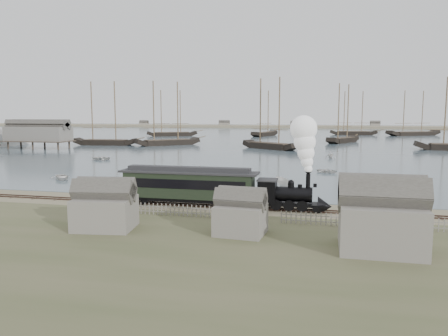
# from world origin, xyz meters

# --- Properties ---
(ground) EXTENTS (600.00, 600.00, 0.00)m
(ground) POSITION_xyz_m (0.00, 0.00, 0.00)
(ground) COLOR gray
(ground) RESTS_ON ground
(harbor_water) EXTENTS (600.00, 336.00, 0.06)m
(harbor_water) POSITION_xyz_m (0.00, 170.00, 0.03)
(harbor_water) COLOR #42525E
(harbor_water) RESTS_ON ground
(rail_track) EXTENTS (120.00, 1.80, 0.16)m
(rail_track) POSITION_xyz_m (0.00, -2.00, 0.04)
(rail_track) COLOR #3C2721
(rail_track) RESTS_ON ground
(picket_fence_west) EXTENTS (19.00, 0.10, 1.20)m
(picket_fence_west) POSITION_xyz_m (-6.50, -7.00, 0.00)
(picket_fence_west) COLOR gray
(picket_fence_west) RESTS_ON ground
(picket_fence_east) EXTENTS (15.00, 0.10, 1.20)m
(picket_fence_east) POSITION_xyz_m (12.50, -7.50, 0.00)
(picket_fence_east) COLOR gray
(picket_fence_east) RESTS_ON ground
(shed_left) EXTENTS (5.00, 4.00, 4.10)m
(shed_left) POSITION_xyz_m (-10.00, -13.00, 0.00)
(shed_left) COLOR gray
(shed_left) RESTS_ON ground
(shed_mid) EXTENTS (4.00, 3.50, 3.60)m
(shed_mid) POSITION_xyz_m (2.00, -12.00, 0.00)
(shed_mid) COLOR gray
(shed_mid) RESTS_ON ground
(shed_right) EXTENTS (6.00, 5.00, 5.10)m
(shed_right) POSITION_xyz_m (13.00, -14.00, 0.00)
(shed_right) COLOR gray
(shed_right) RESTS_ON ground
(far_spit) EXTENTS (500.00, 20.00, 1.80)m
(far_spit) POSITION_xyz_m (0.00, 250.00, 0.00)
(far_spit) COLOR tan
(far_spit) RESTS_ON ground
(locomotive) EXTENTS (7.69, 2.87, 9.59)m
(locomotive) POSITION_xyz_m (6.42, -2.00, 4.42)
(locomotive) COLOR black
(locomotive) RESTS_ON ground
(passenger_coach) EXTENTS (15.45, 2.98, 3.75)m
(passenger_coach) POSITION_xyz_m (-5.77, -2.00, 2.36)
(passenger_coach) COLOR black
(passenger_coach) RESTS_ON ground
(beached_dinghy) EXTENTS (3.69, 4.37, 0.77)m
(beached_dinghy) POSITION_xyz_m (2.32, 0.19, 0.39)
(beached_dinghy) COLOR silver
(beached_dinghy) RESTS_ON ground
(rowboat_0) EXTENTS (4.73, 4.71, 0.81)m
(rowboat_0) POSITION_xyz_m (-30.32, 11.33, 0.46)
(rowboat_0) COLOR silver
(rowboat_0) RESTS_ON harbor_water
(rowboat_1) EXTENTS (2.66, 3.04, 1.54)m
(rowboat_1) POSITION_xyz_m (-11.10, 21.40, 0.83)
(rowboat_1) COLOR silver
(rowboat_1) RESTS_ON harbor_water
(rowboat_2) EXTENTS (3.86, 3.42, 1.46)m
(rowboat_2) POSITION_xyz_m (3.59, 10.89, 0.79)
(rowboat_2) COLOR silver
(rowboat_2) RESTS_ON harbor_water
(rowboat_3) EXTENTS (3.48, 4.11, 0.72)m
(rowboat_3) POSITION_xyz_m (9.28, 28.28, 0.42)
(rowboat_3) COLOR silver
(rowboat_3) RESTS_ON harbor_water
(rowboat_4) EXTENTS (3.31, 3.50, 1.46)m
(rowboat_4) POSITION_xyz_m (19.22, 12.44, 0.79)
(rowboat_4) COLOR silver
(rowboat_4) RESTS_ON harbor_water
(rowboat_6) EXTENTS (3.13, 4.25, 0.85)m
(rowboat_6) POSITION_xyz_m (-38.55, 38.09, 0.49)
(rowboat_6) COLOR silver
(rowboat_6) RESTS_ON harbor_water
(rowboat_7) EXTENTS (3.03, 2.66, 1.53)m
(rowboat_7) POSITION_xyz_m (10.05, 53.14, 0.83)
(rowboat_7) COLOR silver
(rowboat_7) RESTS_ON harbor_water
(schooner_0) EXTENTS (20.23, 6.19, 20.00)m
(schooner_0) POSITION_xyz_m (-58.71, 78.18, 10.06)
(schooner_0) COLOR black
(schooner_0) RESTS_ON harbor_water
(schooner_1) EXTENTS (18.64, 17.45, 20.00)m
(schooner_1) POSITION_xyz_m (-39.55, 82.31, 10.06)
(schooner_1) COLOR black
(schooner_1) RESTS_ON harbor_water
(schooner_2) EXTENTS (17.84, 14.93, 20.00)m
(schooner_2) POSITION_xyz_m (-6.28, 75.18, 10.06)
(schooner_2) COLOR black
(schooner_2) RESTS_ON harbor_water
(schooner_3) EXTENTS (12.19, 18.05, 20.00)m
(schooner_3) POSITION_xyz_m (14.70, 106.66, 10.06)
(schooner_3) COLOR black
(schooner_3) RESTS_ON harbor_water
(schooner_6) EXTENTS (21.52, 14.08, 20.00)m
(schooner_6) POSITION_xyz_m (-56.28, 132.91, 10.06)
(schooner_6) COLOR black
(schooner_6) RESTS_ON harbor_water
(schooner_7) EXTENTS (10.35, 19.28, 20.00)m
(schooner_7) POSITION_xyz_m (-17.12, 142.97, 10.06)
(schooner_7) COLOR black
(schooner_7) RESTS_ON harbor_water
(schooner_8) EXTENTS (21.09, 6.93, 20.00)m
(schooner_8) POSITION_xyz_m (21.35, 160.91, 10.06)
(schooner_8) COLOR black
(schooner_8) RESTS_ON harbor_water
(schooner_9) EXTENTS (25.26, 18.01, 20.00)m
(schooner_9) POSITION_xyz_m (47.05, 162.00, 10.06)
(schooner_9) COLOR black
(schooner_9) RESTS_ON harbor_water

